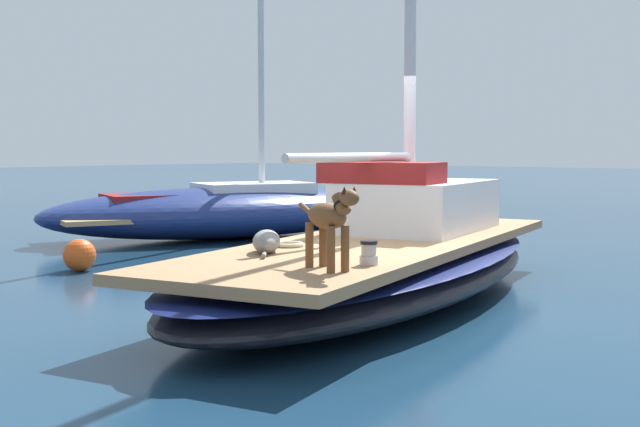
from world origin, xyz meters
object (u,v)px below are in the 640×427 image
Objects in this scene: dog_brown at (330,219)px; mooring_buoy at (80,255)px; deck_winch at (369,254)px; sailboat_main at (378,269)px; moored_boat_port_side at (227,210)px; dog_grey at (267,241)px; coiled_rope at (288,244)px.

mooring_buoy is at bearing 166.90° from dog_brown.
dog_brown reaches higher than deck_winch.
mooring_buoy is at bearing 171.76° from deck_winch.
dog_brown is 2.05× the size of mooring_buoy.
sailboat_main is 8.42× the size of dog_brown.
deck_winch is 0.03× the size of moored_boat_port_side.
dog_brown is 1.15× the size of dog_grey.
moored_boat_port_side is at bearing 140.86° from coiled_rope.
coiled_rope is (-0.35, -1.09, 0.35)m from sailboat_main.
dog_brown reaches higher than mooring_buoy.
dog_grey is 2.42× the size of coiled_rope.
deck_winch is 8.52m from moored_boat_port_side.
dog_grey reaches higher than deck_winch.
sailboat_main is 9.68× the size of dog_grey.
sailboat_main is at bearing 82.56° from dog_grey.
coiled_rope reaches higher than sailboat_main.
mooring_buoy is at bearing 176.74° from coiled_rope.
deck_winch is at bearing -56.91° from sailboat_main.
dog_brown reaches higher than dog_grey.
sailboat_main is 17.26× the size of mooring_buoy.
coiled_rope is (-0.15, 0.47, -0.08)m from dog_grey.
dog_grey is (-0.20, -1.56, 0.43)m from sailboat_main.
sailboat_main is 1.04× the size of moored_boat_port_side.
moored_boat_port_side reaches higher than dog_brown.
sailboat_main is 1.19m from coiled_rope.
dog_brown is 0.12× the size of moored_boat_port_side.
dog_grey is 4.21m from mooring_buoy.
mooring_buoy is (-4.32, -0.86, -0.12)m from sailboat_main.
coiled_rope is (-1.36, 1.01, -0.40)m from dog_brown.
moored_boat_port_side reaches higher than coiled_rope.
coiled_rope is 0.74× the size of mooring_buoy.
deck_winch reaches higher than sailboat_main.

